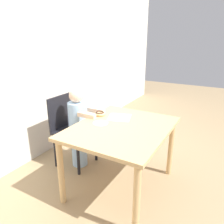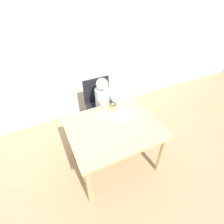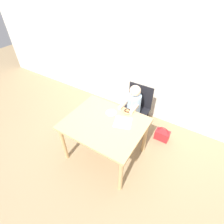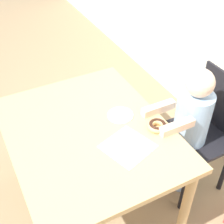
{
  "view_description": "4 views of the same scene",
  "coord_description": "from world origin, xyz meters",
  "px_view_note": "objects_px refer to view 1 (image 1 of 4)",
  "views": [
    {
      "loc": [
        -1.82,
        -0.92,
        1.58
      ],
      "look_at": [
        0.04,
        0.14,
        0.84
      ],
      "focal_mm": 35.0,
      "sensor_mm": 36.0,
      "label": 1
    },
    {
      "loc": [
        -0.68,
        -1.38,
        2.25
      ],
      "look_at": [
        0.04,
        0.14,
        0.84
      ],
      "focal_mm": 28.0,
      "sensor_mm": 36.0,
      "label": 2
    },
    {
      "loc": [
        1.03,
        -1.46,
        2.45
      ],
      "look_at": [
        0.04,
        0.14,
        0.84
      ],
      "focal_mm": 28.0,
      "sensor_mm": 36.0,
      "label": 3
    },
    {
      "loc": [
        1.25,
        -0.49,
        1.97
      ],
      "look_at": [
        0.04,
        0.14,
        0.84
      ],
      "focal_mm": 50.0,
      "sensor_mm": 36.0,
      "label": 4
    }
  ],
  "objects_px": {
    "child_figure": "(79,127)",
    "donut": "(100,114)",
    "chair": "(71,128)",
    "handbag": "(95,139)"
  },
  "relations": [
    {
      "from": "chair",
      "to": "donut",
      "type": "bearing_deg",
      "value": -85.6
    },
    {
      "from": "donut",
      "to": "child_figure",
      "type": "bearing_deg",
      "value": 96.25
    },
    {
      "from": "chair",
      "to": "child_figure",
      "type": "height_order",
      "value": "child_figure"
    },
    {
      "from": "handbag",
      "to": "donut",
      "type": "bearing_deg",
      "value": -139.47
    },
    {
      "from": "child_figure",
      "to": "handbag",
      "type": "xyz_separation_m",
      "value": [
        0.55,
        0.14,
        -0.42
      ]
    },
    {
      "from": "child_figure",
      "to": "donut",
      "type": "bearing_deg",
      "value": -83.75
    },
    {
      "from": "donut",
      "to": "chair",
      "type": "bearing_deg",
      "value": 94.4
    },
    {
      "from": "child_figure",
      "to": "handbag",
      "type": "relative_size",
      "value": 3.58
    },
    {
      "from": "chair",
      "to": "donut",
      "type": "distance_m",
      "value": 0.5
    },
    {
      "from": "chair",
      "to": "donut",
      "type": "relative_size",
      "value": 7.69
    }
  ]
}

